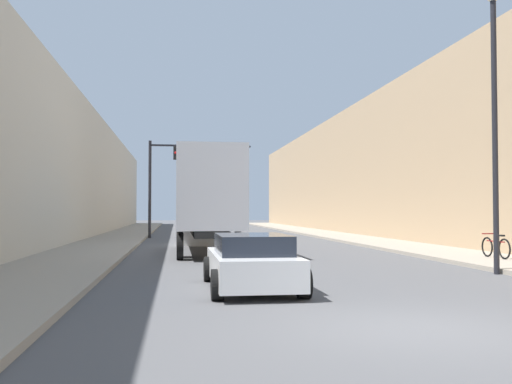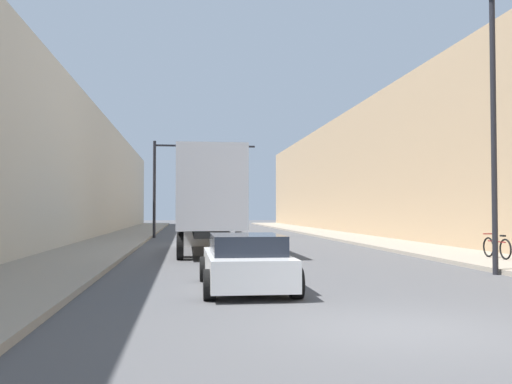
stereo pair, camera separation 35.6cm
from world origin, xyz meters
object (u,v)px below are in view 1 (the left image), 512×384
object	(u,v)px
traffic_signal_gantry	(178,168)
street_lamp	(494,94)
sedan_car	(251,262)
parked_bicycle	(496,247)
semi_truck	(205,199)

from	to	relation	value
traffic_signal_gantry	street_lamp	size ratio (longest dim) A/B	0.83
sedan_car	parked_bicycle	world-z (taller)	sedan_car
street_lamp	parked_bicycle	world-z (taller)	street_lamp
traffic_signal_gantry	semi_truck	bearing A→B (deg)	-84.62
semi_truck	parked_bicycle	distance (m)	12.28
parked_bicycle	semi_truck	bearing A→B (deg)	144.87
semi_truck	parked_bicycle	world-z (taller)	semi_truck
semi_truck	sedan_car	world-z (taller)	semi_truck
semi_truck	parked_bicycle	bearing A→B (deg)	-35.13
semi_truck	street_lamp	distance (m)	13.44
traffic_signal_gantry	parked_bicycle	xyz separation A→B (m)	(11.15, -19.97, -4.16)
sedan_car	street_lamp	distance (m)	8.95
parked_bicycle	sedan_car	bearing A→B (deg)	-149.28
sedan_car	parked_bicycle	distance (m)	11.01
sedan_car	street_lamp	bearing A→B (deg)	15.80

